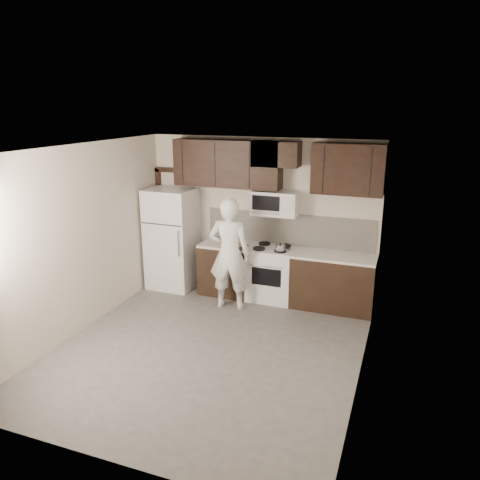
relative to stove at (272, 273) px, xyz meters
The scene contains 14 objects.
floor 2.02m from the stove, 98.80° to the right, with size 4.50×4.50×0.00m, color #4F4C4A.
back_wall 0.99m from the stove, 133.94° to the left, with size 4.00×4.00×0.00m, color beige.
ceiling 2.98m from the stove, 98.80° to the right, with size 4.50×4.50×0.00m, color white.
counter_run 0.30m from the stove, ahead, with size 2.95×0.64×0.91m.
stove is the anchor object (origin of this frame).
backsplash 0.80m from the stove, 56.25° to the left, with size 2.90×0.02×0.54m, color beige.
upper_cabinets 1.83m from the stove, 124.04° to the left, with size 3.48×0.35×0.78m.
microwave 1.20m from the stove, 90.10° to the left, with size 0.76×0.42×0.40m.
refrigerator 1.90m from the stove, behind, with size 0.80×0.76×1.80m.
door_trim 2.37m from the stove, behind, with size 0.50×0.08×2.12m.
saucepan 0.56m from the stove, 39.36° to the right, with size 0.26×0.16×0.15m.
baking_tray 0.78m from the stove, 166.67° to the right, with size 0.37×0.28×0.02m, color black.
pizza 0.79m from the stove, 166.67° to the right, with size 0.25×0.25×0.02m, color #D2B28D.
person 0.91m from the stove, 133.93° to the right, with size 0.67×0.44×1.83m, color white.
Camera 1 is at (2.38, -5.23, 3.24)m, focal length 35.00 mm.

